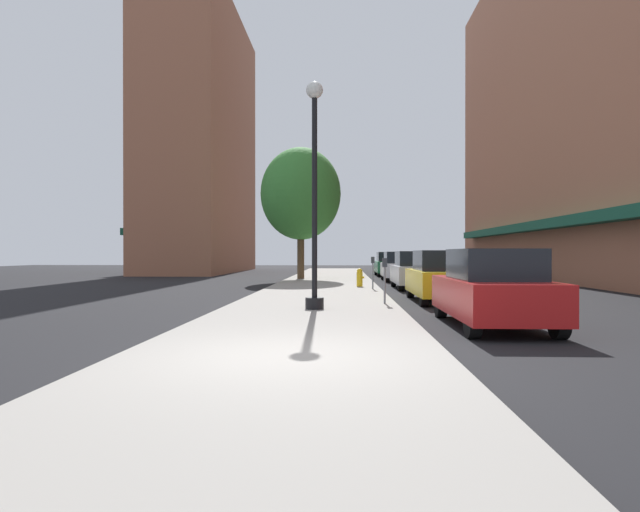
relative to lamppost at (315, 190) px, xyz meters
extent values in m
plane|color=black|center=(3.89, 11.64, -3.20)|extent=(90.00, 90.00, 0.00)
cube|color=gray|center=(-0.11, 12.64, -3.14)|extent=(4.80, 50.00, 0.12)
cube|color=#9E6047|center=(14.89, 15.64, 7.96)|extent=(6.00, 40.00, 22.32)
cube|color=#144C38|center=(11.54, 15.64, -0.10)|extent=(0.90, 34.00, 0.50)
cube|color=#9E6047|center=(-11.11, 30.64, 7.70)|extent=(6.00, 18.00, 21.80)
cube|color=#144C38|center=(-14.46, 30.64, -0.10)|extent=(0.90, 15.30, 0.50)
cylinder|color=black|center=(0.00, 0.00, -2.93)|extent=(0.48, 0.48, 0.30)
cylinder|color=black|center=(0.00, 0.00, -0.18)|extent=(0.14, 0.14, 5.20)
sphere|color=silver|center=(0.00, 0.00, 2.60)|extent=(0.44, 0.44, 0.44)
cylinder|color=gold|center=(1.46, 9.52, -2.77)|extent=(0.26, 0.26, 0.62)
sphere|color=gold|center=(1.46, 9.52, -2.41)|extent=(0.24, 0.24, 0.24)
cylinder|color=gold|center=(1.60, 9.52, -2.68)|extent=(0.12, 0.10, 0.10)
cylinder|color=slate|center=(1.94, 1.66, -2.56)|extent=(0.06, 0.06, 1.05)
cube|color=#33383D|center=(1.94, 1.66, -1.90)|extent=(0.14, 0.09, 0.26)
cylinder|color=slate|center=(1.94, 7.92, -2.56)|extent=(0.06, 0.06, 1.05)
cube|color=#33383D|center=(1.94, 7.92, -1.90)|extent=(0.14, 0.09, 0.26)
cylinder|color=#4C3823|center=(-1.69, 16.63, -1.51)|extent=(0.40, 0.40, 3.14)
ellipsoid|color=#387F33|center=(-1.69, 16.63, 1.78)|extent=(4.58, 4.58, 5.26)
cylinder|color=black|center=(3.11, -0.76, -2.88)|extent=(0.22, 0.64, 0.64)
cylinder|color=black|center=(4.67, -0.76, -2.88)|extent=(0.22, 0.64, 0.64)
cylinder|color=black|center=(3.11, -3.96, -2.88)|extent=(0.22, 0.64, 0.64)
cylinder|color=black|center=(4.67, -3.96, -2.88)|extent=(0.22, 0.64, 0.64)
cube|color=red|center=(3.89, -2.36, -2.56)|extent=(1.80, 4.30, 0.76)
cube|color=black|center=(3.89, -2.51, -1.86)|extent=(1.56, 2.20, 0.64)
cylinder|color=black|center=(3.11, 5.14, -2.88)|extent=(0.22, 0.64, 0.64)
cylinder|color=black|center=(4.67, 5.14, -2.88)|extent=(0.22, 0.64, 0.64)
cylinder|color=black|center=(3.11, 1.94, -2.88)|extent=(0.22, 0.64, 0.64)
cylinder|color=black|center=(4.67, 1.94, -2.88)|extent=(0.22, 0.64, 0.64)
cube|color=gold|center=(3.89, 3.54, -2.56)|extent=(1.80, 4.30, 0.76)
cube|color=black|center=(3.89, 3.39, -1.86)|extent=(1.56, 2.20, 0.64)
cylinder|color=black|center=(3.11, 11.51, -2.88)|extent=(0.22, 0.64, 0.64)
cylinder|color=black|center=(4.67, 11.51, -2.88)|extent=(0.22, 0.64, 0.64)
cylinder|color=black|center=(3.11, 8.31, -2.88)|extent=(0.22, 0.64, 0.64)
cylinder|color=black|center=(4.67, 8.31, -2.88)|extent=(0.22, 0.64, 0.64)
cube|color=#B2B2BA|center=(3.89, 9.91, -2.56)|extent=(1.80, 4.30, 0.76)
cube|color=black|center=(3.89, 9.76, -1.86)|extent=(1.56, 2.20, 0.64)
cylinder|color=black|center=(3.11, 18.15, -2.88)|extent=(0.22, 0.64, 0.64)
cylinder|color=black|center=(4.67, 18.15, -2.88)|extent=(0.22, 0.64, 0.64)
cylinder|color=black|center=(3.11, 14.95, -2.88)|extent=(0.22, 0.64, 0.64)
cylinder|color=black|center=(4.67, 14.95, -2.88)|extent=(0.22, 0.64, 0.64)
cube|color=silver|center=(3.89, 16.55, -2.56)|extent=(1.80, 4.30, 0.76)
cube|color=black|center=(3.89, 16.40, -1.86)|extent=(1.56, 2.20, 0.64)
cylinder|color=black|center=(3.11, 24.99, -2.88)|extent=(0.22, 0.64, 0.64)
cylinder|color=black|center=(4.67, 24.99, -2.88)|extent=(0.22, 0.64, 0.64)
cylinder|color=black|center=(3.11, 21.79, -2.88)|extent=(0.22, 0.64, 0.64)
cylinder|color=black|center=(4.67, 21.79, -2.88)|extent=(0.22, 0.64, 0.64)
cube|color=#196638|center=(3.89, 23.39, -2.56)|extent=(1.80, 4.30, 0.76)
cube|color=black|center=(3.89, 23.24, -1.86)|extent=(1.56, 2.20, 0.64)
camera|label=1|loc=(0.75, -13.86, -1.64)|focal=30.06mm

